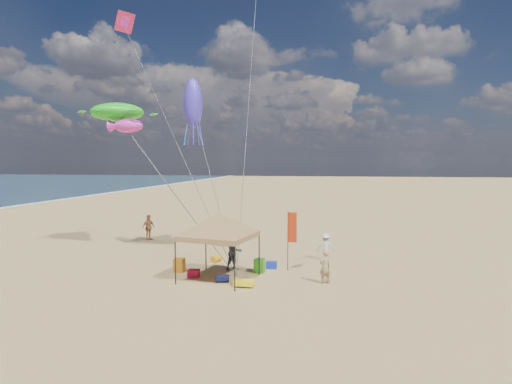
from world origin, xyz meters
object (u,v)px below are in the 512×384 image
at_px(canopy_tent, 219,215).
at_px(person_near_b, 234,252).
at_px(person_far_a, 148,227).
at_px(feather_flag, 291,231).
at_px(beach_cart, 244,283).
at_px(person_near_a, 325,267).
at_px(cooler_blue, 272,265).
at_px(chair_green, 259,266).
at_px(person_near_c, 326,247).
at_px(cooler_red, 194,273).
at_px(chair_yellow, 179,265).

height_order(canopy_tent, person_near_b, canopy_tent).
xyz_separation_m(person_near_b, person_far_a, (-8.01, 7.17, 0.00)).
xyz_separation_m(feather_flag, beach_cart, (-1.76, -3.32, -1.85)).
distance_m(canopy_tent, person_near_a, 5.50).
bearing_deg(feather_flag, person_near_a, -49.49).
xyz_separation_m(cooler_blue, person_near_a, (2.83, -2.31, 0.59)).
bearing_deg(beach_cart, person_near_b, 111.34).
bearing_deg(chair_green, cooler_blue, 61.04).
relative_size(person_near_c, person_far_a, 0.83).
height_order(beach_cart, person_far_a, person_far_a).
relative_size(cooler_red, chair_green, 0.77).
height_order(chair_yellow, person_near_c, person_near_c).
relative_size(beach_cart, person_near_c, 0.59).
bearing_deg(cooler_blue, chair_green, -118.96).
height_order(cooler_blue, beach_cart, cooler_blue).
bearing_deg(person_near_c, cooler_red, 41.55).
bearing_deg(person_far_a, canopy_tent, -114.80).
bearing_deg(person_near_b, person_near_c, -6.24).
height_order(cooler_red, person_far_a, person_far_a).
distance_m(canopy_tent, chair_green, 3.59).
distance_m(canopy_tent, person_far_a, 12.11).
height_order(chair_yellow, person_far_a, person_far_a).
bearing_deg(cooler_blue, canopy_tent, -130.29).
bearing_deg(chair_green, feather_flag, 23.61).
bearing_deg(person_near_b, cooler_red, -173.59).
relative_size(cooler_red, beach_cart, 0.60).
distance_m(feather_flag, cooler_red, 5.35).
bearing_deg(chair_green, person_near_c, 46.91).
relative_size(cooler_blue, person_near_c, 0.35).
bearing_deg(chair_green, canopy_tent, -135.22).
xyz_separation_m(person_near_a, person_near_c, (-0.09, 4.88, -0.02)).
bearing_deg(person_near_c, canopy_tent, 49.23).
distance_m(cooler_red, person_far_a, 11.01).
height_order(cooler_red, person_near_b, person_near_b).
bearing_deg(person_near_b, canopy_tent, -139.80).
distance_m(chair_yellow, person_near_a, 7.41).
distance_m(chair_yellow, person_near_c, 8.35).
distance_m(chair_green, person_far_a, 11.98).
xyz_separation_m(person_near_c, person_far_a, (-12.60, 3.99, 0.15)).
xyz_separation_m(feather_flag, person_near_c, (1.69, 2.79, -1.29)).
xyz_separation_m(person_near_a, person_far_a, (-12.69, 8.86, 0.14)).
xyz_separation_m(cooler_blue, person_far_a, (-9.86, 6.55, 0.73)).
bearing_deg(person_far_a, chair_yellow, -121.67).
xyz_separation_m(beach_cart, person_far_a, (-9.15, 10.09, 0.72)).
xyz_separation_m(beach_cart, person_near_a, (3.55, 1.23, 0.58)).
bearing_deg(cooler_red, canopy_tent, -6.74).
distance_m(cooler_red, beach_cart, 2.99).
xyz_separation_m(cooler_blue, beach_cart, (-0.71, -3.54, 0.01)).
bearing_deg(person_far_a, person_near_a, -100.01).
bearing_deg(cooler_red, chair_green, 26.54).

